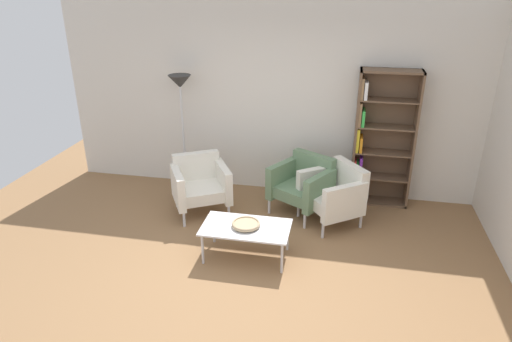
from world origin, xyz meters
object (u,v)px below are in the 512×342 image
at_px(armchair_by_bookshelf, 200,184).
at_px(floor_lamp_torchiere, 181,96).
at_px(coffee_table_low, 246,229).
at_px(decorative_bowl, 246,224).
at_px(armchair_corner_red, 303,184).
at_px(armchair_near_window, 335,193).
at_px(bookshelf_tall, 379,139).

distance_m(armchair_by_bookshelf, floor_lamp_torchiere, 1.29).
height_order(coffee_table_low, decorative_bowl, decorative_bowl).
height_order(armchair_corner_red, armchair_by_bookshelf, same).
distance_m(armchair_near_window, floor_lamp_torchiere, 2.53).
relative_size(decorative_bowl, armchair_near_window, 0.34).
distance_m(bookshelf_tall, armchair_corner_red, 1.22).
xyz_separation_m(armchair_by_bookshelf, armchair_near_window, (1.80, 0.07, 0.00)).
bearing_deg(armchair_by_bookshelf, armchair_corner_red, -18.56).
distance_m(coffee_table_low, armchair_by_bookshelf, 1.29).
height_order(armchair_by_bookshelf, floor_lamp_torchiere, floor_lamp_torchiere).
distance_m(armchair_corner_red, floor_lamp_torchiere, 2.12).
bearing_deg(bookshelf_tall, floor_lamp_torchiere, -177.19).
distance_m(armchair_by_bookshelf, armchair_near_window, 1.81).
xyz_separation_m(decorative_bowl, armchair_near_window, (0.95, 1.04, -0.02)).
xyz_separation_m(decorative_bowl, floor_lamp_torchiere, (-1.29, 1.61, 1.01)).
bearing_deg(armchair_by_bookshelf, floor_lamp_torchiere, 94.59).
bearing_deg(floor_lamp_torchiere, bookshelf_tall, 2.81).
bearing_deg(floor_lamp_torchiere, armchair_corner_red, -11.65).
bearing_deg(armchair_near_window, decorative_bowl, -79.21).
distance_m(bookshelf_tall, armchair_by_bookshelf, 2.53).
distance_m(coffee_table_low, decorative_bowl, 0.07).
height_order(bookshelf_tall, coffee_table_low, bookshelf_tall).
relative_size(coffee_table_low, armchair_near_window, 1.06).
height_order(armchair_corner_red, floor_lamp_torchiere, floor_lamp_torchiere).
xyz_separation_m(bookshelf_tall, armchair_corner_red, (-0.97, -0.51, -0.53)).
relative_size(armchair_by_bookshelf, floor_lamp_torchiere, 0.54).
height_order(bookshelf_tall, armchair_by_bookshelf, bookshelf_tall).
height_order(coffee_table_low, armchair_corner_red, armchair_corner_red).
height_order(armchair_near_window, floor_lamp_torchiere, floor_lamp_torchiere).
height_order(bookshelf_tall, decorative_bowl, bookshelf_tall).
distance_m(decorative_bowl, armchair_by_bookshelf, 1.29).
distance_m(decorative_bowl, armchair_near_window, 1.41).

